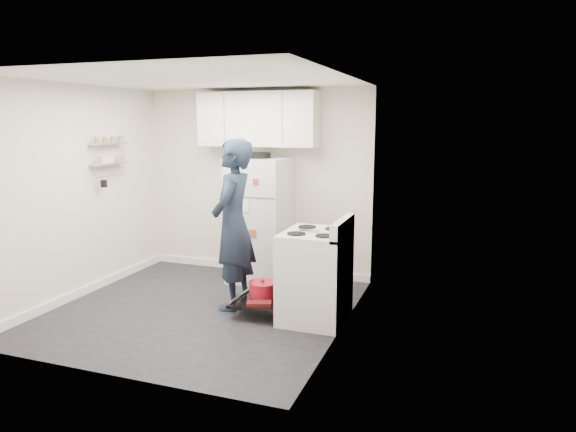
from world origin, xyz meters
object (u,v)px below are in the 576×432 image
at_px(open_oven_door, 263,294).
at_px(refrigerator, 260,219).
at_px(electric_range, 314,276).
at_px(person, 233,225).

xyz_separation_m(open_oven_door, refrigerator, (-0.48, 1.07, 0.61)).
bearing_deg(refrigerator, open_oven_door, -65.90).
bearing_deg(electric_range, person, 175.56).
bearing_deg(person, electric_range, 80.32).
height_order(open_oven_door, person, person).
distance_m(refrigerator, person, 1.04).
height_order(open_oven_door, refrigerator, refrigerator).
bearing_deg(person, refrigerator, -178.99).
height_order(electric_range, open_oven_door, electric_range).
bearing_deg(person, open_oven_door, 77.90).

